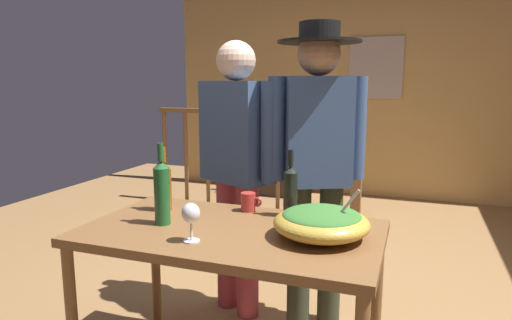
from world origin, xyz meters
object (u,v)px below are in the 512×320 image
at_px(wine_bottle_green, 162,191).
at_px(salad_bowl, 321,222).
at_px(wine_bottle_amber, 164,185).
at_px(flat_screen_tv, 273,132).
at_px(person_standing_right, 317,152).
at_px(tv_console, 274,173).
at_px(mug_red, 249,202).
at_px(serving_table, 231,246).
at_px(framed_picture, 376,68).
at_px(person_standing_left, 237,156).
at_px(wine_glass, 191,215).
at_px(wine_bottle_dark, 290,190).
at_px(stair_railing, 283,152).

bearing_deg(wine_bottle_green, salad_bowl, 5.39).
distance_m(wine_bottle_green, wine_bottle_amber, 0.22).
xyz_separation_m(flat_screen_tv, person_standing_right, (1.16, -2.85, 0.23)).
relative_size(flat_screen_tv, wine_bottle_green, 1.68).
distance_m(tv_console, mug_red, 3.41).
height_order(salad_bowl, person_standing_right, person_standing_right).
distance_m(wine_bottle_amber, mug_red, 0.43).
xyz_separation_m(serving_table, salad_bowl, (0.40, 0.02, 0.15)).
bearing_deg(mug_red, tv_console, 105.48).
distance_m(framed_picture, person_standing_right, 3.22).
relative_size(flat_screen_tv, person_standing_right, 0.37).
bearing_deg(mug_red, wine_bottle_green, -131.88).
relative_size(serving_table, person_standing_left, 0.80).
height_order(tv_console, salad_bowl, salad_bowl).
xyz_separation_m(framed_picture, wine_glass, (-0.33, -4.02, -0.69)).
bearing_deg(wine_bottle_dark, mug_red, 176.87).
xyz_separation_m(wine_bottle_dark, person_standing_right, (0.04, 0.37, 0.13)).
xyz_separation_m(salad_bowl, wine_bottle_green, (-0.71, -0.07, 0.08)).
bearing_deg(framed_picture, tv_console, -166.06).
relative_size(stair_railing, serving_table, 1.79).
bearing_deg(person_standing_left, wine_bottle_green, 108.23).
height_order(framed_picture, person_standing_right, framed_picture).
xyz_separation_m(framed_picture, person_standing_left, (-0.48, -3.18, -0.59)).
bearing_deg(wine_bottle_dark, flat_screen_tv, 109.10).
distance_m(wine_bottle_amber, wine_bottle_dark, 0.63).
xyz_separation_m(tv_console, flat_screen_tv, (0.00, -0.03, 0.53)).
bearing_deg(wine_bottle_green, flat_screen_tv, 99.72).
xyz_separation_m(wine_bottle_dark, person_standing_left, (-0.43, 0.37, 0.08)).
bearing_deg(wine_bottle_amber, tv_console, 98.37).
height_order(tv_console, wine_bottle_amber, wine_bottle_amber).
bearing_deg(wine_glass, tv_console, 102.64).
bearing_deg(framed_picture, salad_bowl, -87.71).
bearing_deg(tv_console, person_standing_left, -76.60).
distance_m(serving_table, person_standing_left, 0.74).
height_order(stair_railing, wine_bottle_amber, stair_railing).
bearing_deg(flat_screen_tv, tv_console, 90.00).
bearing_deg(wine_glass, wine_bottle_green, 145.31).
height_order(tv_console, flat_screen_tv, flat_screen_tv).
distance_m(mug_red, person_standing_left, 0.45).
distance_m(stair_railing, wine_glass, 3.06).
height_order(serving_table, person_standing_left, person_standing_left).
bearing_deg(flat_screen_tv, wine_glass, -77.26).
relative_size(wine_bottle_green, wine_bottle_amber, 1.16).
xyz_separation_m(flat_screen_tv, wine_bottle_amber, (0.50, -3.35, 0.10)).
height_order(framed_picture, wine_bottle_green, framed_picture).
relative_size(stair_railing, wine_bottle_green, 6.28).
distance_m(stair_railing, mug_red, 2.59).
distance_m(serving_table, wine_bottle_dark, 0.39).
xyz_separation_m(wine_bottle_dark, mug_red, (-0.22, 0.01, -0.08)).
distance_m(framed_picture, serving_table, 3.93).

